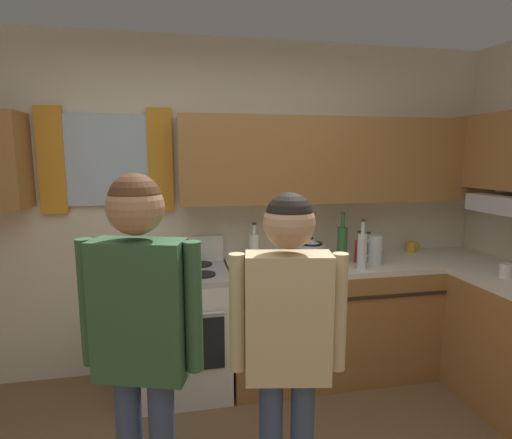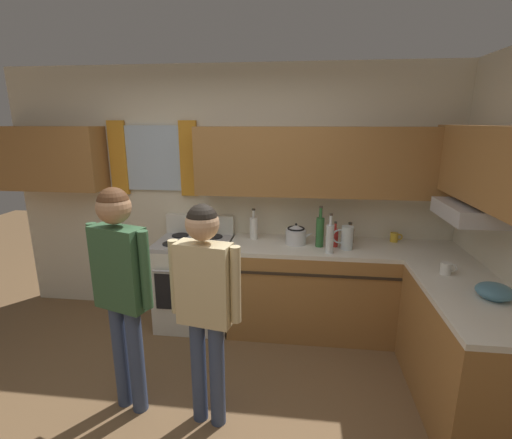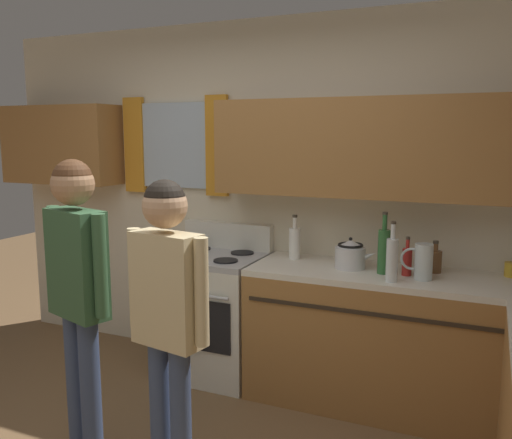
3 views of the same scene
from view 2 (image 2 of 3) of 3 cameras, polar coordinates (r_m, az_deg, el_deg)
name	(u,v)px [view 2 (image 2 of 3)]	position (r m, az deg, el deg)	size (l,w,h in m)	color
back_wall_unit	(232,182)	(3.83, -3.77, 5.71)	(4.60, 0.42, 2.60)	beige
kitchen_counter_run	(378,308)	(3.55, 18.21, -12.79)	(2.19, 1.88, 0.90)	#9E6B38
stove_oven	(195,280)	(3.93, -9.29, -9.20)	(0.72, 0.67, 1.10)	silver
bottle_sauce_red	(335,237)	(3.59, 12.02, -2.67)	(0.06, 0.06, 0.25)	red
bottle_tall_clear	(330,238)	(3.40, 11.27, -2.81)	(0.07, 0.07, 0.37)	silver
bottle_milk_white	(254,227)	(3.74, -0.36, -1.22)	(0.08, 0.08, 0.31)	white
bottle_squat_brown	(350,235)	(3.75, 14.16, -2.31)	(0.08, 0.08, 0.21)	brown
bottle_wine_green	(320,231)	(3.55, 9.79, -1.77)	(0.08, 0.08, 0.39)	#2D6633
mug_mustard_yellow	(395,237)	(3.92, 20.50, -2.56)	(0.12, 0.08, 0.09)	gold
mug_ceramic_white	(446,268)	(3.26, 27.18, -6.69)	(0.13, 0.08, 0.09)	white
stovetop_kettle	(296,234)	(3.62, 6.16, -2.28)	(0.27, 0.20, 0.21)	silver
water_pitcher	(346,238)	(3.54, 13.70, -2.73)	(0.19, 0.11, 0.22)	silver
mixing_bowl	(495,292)	(3.00, 32.78, -9.31)	(0.24, 0.24, 0.10)	teal
adult_left	(121,276)	(2.70, -20.07, -8.22)	(0.49, 0.26, 1.65)	#38476B
adult_in_plaid	(205,292)	(2.46, -7.86, -11.00)	(0.48, 0.21, 1.57)	#38476B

